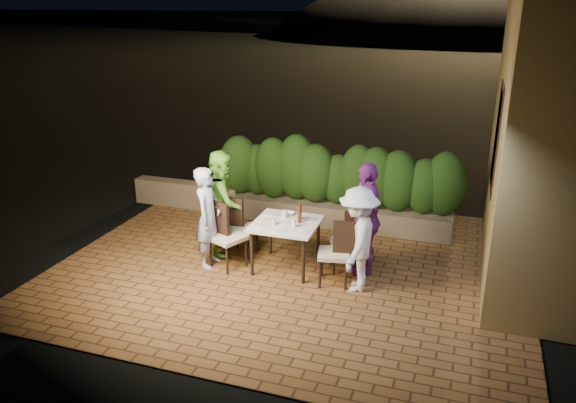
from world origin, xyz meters
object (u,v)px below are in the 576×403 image
at_px(diner_white, 358,239).
at_px(diner_purple, 366,218).
at_px(beer_bottle, 299,212).
at_px(parapet_lamp, 208,181).
at_px(chair_left_front, 228,236).
at_px(chair_left_back, 242,227).
at_px(chair_right_back, 345,241).
at_px(diner_green, 223,202).
at_px(dining_table, 286,245).
at_px(diner_blue, 208,217).
at_px(bowl, 290,213).
at_px(chair_right_front, 334,252).

relative_size(diner_white, diner_purple, 0.89).
bearing_deg(beer_bottle, parapet_lamp, 142.56).
bearing_deg(beer_bottle, chair_left_front, -163.84).
relative_size(chair_left_back, diner_purple, 0.55).
xyz_separation_m(chair_right_back, diner_green, (-2.02, 0.04, 0.38)).
relative_size(dining_table, diner_blue, 0.61).
bearing_deg(diner_blue, chair_right_back, -79.97).
xyz_separation_m(chair_left_front, parapet_lamp, (-1.42, 2.20, 0.06)).
bearing_deg(bowl, diner_blue, -150.88).
bearing_deg(diner_white, diner_purple, 178.99).
height_order(chair_left_front, diner_blue, diner_blue).
distance_m(chair_right_front, chair_right_back, 0.49).
bearing_deg(diner_green, bowl, -106.73).
height_order(diner_green, diner_white, diner_green).
relative_size(chair_right_back, diner_blue, 0.60).
height_order(bowl, diner_white, diner_white).
height_order(dining_table, parapet_lamp, dining_table).
bearing_deg(diner_purple, parapet_lamp, -137.64).
xyz_separation_m(bowl, parapet_lamp, (-2.23, 1.63, -0.20)).
bearing_deg(diner_white, beer_bottle, -112.13).
bearing_deg(diner_purple, chair_right_front, -54.30).
height_order(chair_left_back, diner_blue, diner_blue).
distance_m(chair_left_front, chair_right_back, 1.78).
xyz_separation_m(beer_bottle, chair_right_front, (0.62, -0.31, -0.44)).
distance_m(bowl, chair_left_back, 0.83).
xyz_separation_m(chair_left_front, diner_purple, (2.01, 0.53, 0.35)).
relative_size(beer_bottle, diner_green, 0.20).
bearing_deg(beer_bottle, chair_right_back, 14.95).
bearing_deg(chair_left_front, chair_left_back, 110.04).
height_order(diner_blue, parapet_lamp, diner_blue).
height_order(chair_right_back, diner_white, diner_white).
relative_size(chair_left_front, chair_right_front, 1.04).
bearing_deg(chair_right_back, chair_left_front, -5.24).
bearing_deg(parapet_lamp, bowl, -36.16).
bearing_deg(chair_right_back, diner_white, 98.45).
relative_size(chair_left_front, diner_purple, 0.59).
bearing_deg(diner_green, chair_left_front, -169.30).
bearing_deg(chair_left_front, chair_right_front, 24.13).
bearing_deg(diner_blue, chair_left_front, -86.53).
xyz_separation_m(bowl, diner_green, (-1.10, -0.05, 0.08)).
bearing_deg(chair_left_front, dining_table, 39.66).
xyz_separation_m(chair_right_front, diner_purple, (0.34, 0.54, 0.37)).
distance_m(chair_right_front, diner_purple, 0.74).
bearing_deg(diner_blue, parapet_lamp, 22.28).
bearing_deg(diner_white, chair_left_front, -93.34).
height_order(diner_white, diner_purple, diner_purple).
height_order(beer_bottle, chair_left_back, beer_bottle).
distance_m(diner_blue, parapet_lamp, 2.52).
distance_m(chair_left_back, chair_right_front, 1.71).
bearing_deg(dining_table, chair_right_front, -16.53).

